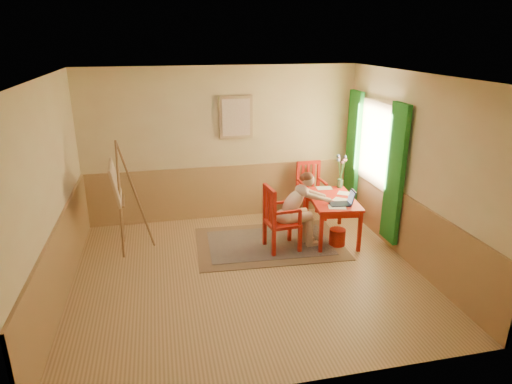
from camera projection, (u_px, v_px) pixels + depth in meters
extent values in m
cube|color=tan|center=(247.00, 274.00, 6.51)|extent=(5.00, 4.50, 0.02)
cube|color=white|center=(246.00, 75.00, 5.57)|extent=(5.00, 4.50, 0.02)
cube|color=#D3B380|center=(222.00, 145.00, 8.12)|extent=(5.00, 0.02, 2.80)
cube|color=#D3B380|center=(297.00, 259.00, 3.96)|extent=(5.00, 0.02, 2.80)
cube|color=#D3B380|center=(49.00, 196.00, 5.53)|extent=(0.02, 4.50, 2.80)
cube|color=#D3B380|center=(414.00, 171.00, 6.55)|extent=(0.02, 4.50, 2.80)
cube|color=tan|center=(224.00, 192.00, 8.39)|extent=(5.00, 0.04, 1.00)
cube|color=tan|center=(62.00, 260.00, 5.83)|extent=(0.04, 4.50, 1.00)
cube|color=tan|center=(405.00, 227.00, 6.84)|extent=(0.04, 4.50, 1.00)
cube|color=white|center=(377.00, 144.00, 7.50)|extent=(0.02, 1.00, 1.30)
cube|color=tan|center=(376.00, 144.00, 7.50)|extent=(0.03, 1.12, 1.42)
cube|color=#1F7D22|center=(395.00, 175.00, 6.87)|extent=(0.08, 0.45, 2.20)
cube|color=#1F7D22|center=(353.00, 151.00, 8.31)|extent=(0.08, 0.45, 2.20)
cube|color=tan|center=(236.00, 117.00, 7.96)|extent=(0.60, 0.04, 0.76)
cube|color=beige|center=(236.00, 117.00, 7.93)|extent=(0.50, 0.02, 0.66)
cube|color=#8C7251|center=(269.00, 243.00, 7.42)|extent=(2.48, 1.72, 0.01)
cube|color=black|center=(269.00, 243.00, 7.42)|extent=(2.06, 1.30, 0.01)
cube|color=red|center=(333.00, 199.00, 7.42)|extent=(0.86, 1.28, 0.04)
cube|color=red|center=(332.00, 203.00, 7.45)|extent=(0.75, 1.17, 0.10)
cube|color=red|center=(321.00, 233.00, 7.00)|extent=(0.06, 0.06, 0.68)
cube|color=red|center=(360.00, 232.00, 7.05)|extent=(0.06, 0.06, 0.68)
cube|color=red|center=(307.00, 208.00, 8.03)|extent=(0.06, 0.06, 0.68)
cube|color=red|center=(340.00, 207.00, 8.09)|extent=(0.06, 0.06, 0.68)
cube|color=red|center=(282.00, 223.00, 7.09)|extent=(0.55, 0.53, 0.05)
cube|color=red|center=(274.00, 244.00, 6.92)|extent=(0.06, 0.06, 0.44)
cube|color=red|center=(300.00, 240.00, 7.05)|extent=(0.06, 0.06, 0.44)
cube|color=red|center=(265.00, 233.00, 7.29)|extent=(0.06, 0.06, 0.44)
cube|color=red|center=(290.00, 230.00, 7.43)|extent=(0.06, 0.06, 0.44)
cube|color=red|center=(274.00, 210.00, 6.73)|extent=(0.06, 0.06, 0.59)
cube|color=red|center=(265.00, 201.00, 7.11)|extent=(0.06, 0.06, 0.59)
cube|color=red|center=(270.00, 189.00, 6.83)|extent=(0.11, 0.48, 0.06)
cube|color=red|center=(272.00, 209.00, 6.83)|extent=(0.04, 0.05, 0.49)
cube|color=red|center=(269.00, 206.00, 6.92)|extent=(0.04, 0.05, 0.49)
cube|color=red|center=(267.00, 204.00, 7.02)|extent=(0.04, 0.05, 0.49)
cube|color=red|center=(288.00, 212.00, 6.82)|extent=(0.44, 0.09, 0.04)
cube|color=red|center=(300.00, 218.00, 6.92)|extent=(0.05, 0.05, 0.24)
cube|color=red|center=(278.00, 203.00, 7.19)|extent=(0.44, 0.09, 0.04)
cube|color=red|center=(290.00, 208.00, 7.30)|extent=(0.05, 0.05, 0.24)
cube|color=red|center=(311.00, 195.00, 8.35)|extent=(0.47, 0.49, 0.05)
cube|color=red|center=(297.00, 204.00, 8.58)|extent=(0.05, 0.05, 0.43)
cube|color=red|center=(304.00, 212.00, 8.18)|extent=(0.05, 0.05, 0.43)
cube|color=red|center=(317.00, 202.00, 8.67)|extent=(0.05, 0.05, 0.43)
cube|color=red|center=(325.00, 210.00, 8.27)|extent=(0.05, 0.05, 0.43)
cube|color=red|center=(298.00, 176.00, 8.40)|extent=(0.05, 0.05, 0.58)
cube|color=red|center=(318.00, 175.00, 8.49)|extent=(0.05, 0.05, 0.58)
cube|color=red|center=(309.00, 163.00, 8.36)|extent=(0.47, 0.06, 0.06)
cube|color=red|center=(303.00, 177.00, 8.42)|extent=(0.05, 0.03, 0.48)
cube|color=red|center=(308.00, 176.00, 8.45)|extent=(0.05, 0.03, 0.48)
cube|color=red|center=(313.00, 176.00, 8.47)|extent=(0.05, 0.03, 0.48)
cube|color=red|center=(302.00, 183.00, 8.22)|extent=(0.05, 0.43, 0.04)
cube|color=red|center=(305.00, 192.00, 8.07)|extent=(0.04, 0.04, 0.23)
cube|color=red|center=(322.00, 181.00, 8.31)|extent=(0.05, 0.43, 0.04)
cube|color=red|center=(326.00, 191.00, 8.16)|extent=(0.04, 0.04, 0.23)
ellipsoid|color=beige|center=(284.00, 217.00, 7.08)|extent=(0.32, 0.38, 0.23)
cylinder|color=beige|center=(298.00, 218.00, 7.06)|extent=(0.45, 0.20, 0.16)
cylinder|color=beige|center=(294.00, 214.00, 7.22)|extent=(0.45, 0.20, 0.16)
cylinder|color=beige|center=(310.00, 231.00, 7.22)|extent=(0.13, 0.13, 0.50)
cylinder|color=beige|center=(305.00, 227.00, 7.37)|extent=(0.13, 0.13, 0.50)
cube|color=beige|center=(312.00, 244.00, 7.32)|extent=(0.22, 0.11, 0.07)
cube|color=beige|center=(308.00, 240.00, 7.48)|extent=(0.22, 0.11, 0.07)
ellipsoid|color=beige|center=(293.00, 203.00, 7.05)|extent=(0.51, 0.34, 0.53)
ellipsoid|color=beige|center=(302.00, 190.00, 7.03)|extent=(0.23, 0.32, 0.18)
sphere|color=beige|center=(308.00, 180.00, 7.01)|extent=(0.22, 0.22, 0.20)
ellipsoid|color=brown|center=(307.00, 177.00, 6.98)|extent=(0.21, 0.22, 0.14)
sphere|color=brown|center=(303.00, 178.00, 6.96)|extent=(0.12, 0.12, 0.10)
cylinder|color=beige|center=(311.00, 196.00, 6.95)|extent=(0.22, 0.09, 0.15)
cylinder|color=beige|center=(323.00, 199.00, 7.06)|extent=(0.30, 0.17, 0.17)
sphere|color=beige|center=(317.00, 197.00, 6.98)|extent=(0.10, 0.10, 0.09)
sphere|color=beige|center=(329.00, 200.00, 7.14)|extent=(0.08, 0.08, 0.07)
cylinder|color=beige|center=(303.00, 190.00, 7.21)|extent=(0.23, 0.13, 0.15)
cylinder|color=beige|center=(316.00, 194.00, 7.28)|extent=(0.30, 0.11, 0.17)
sphere|color=beige|center=(308.00, 191.00, 7.26)|extent=(0.10, 0.10, 0.09)
sphere|color=beige|center=(324.00, 196.00, 7.31)|extent=(0.08, 0.08, 0.07)
cube|color=#1E2338|center=(340.00, 204.00, 7.13)|extent=(0.35, 0.26, 0.02)
cube|color=#2D3342|center=(340.00, 204.00, 7.13)|extent=(0.30, 0.21, 0.00)
cube|color=#1E2338|center=(352.00, 197.00, 7.11)|extent=(0.09, 0.24, 0.22)
cube|color=#99BFF2|center=(351.00, 197.00, 7.11)|extent=(0.07, 0.20, 0.18)
cube|color=white|center=(337.00, 207.00, 7.02)|extent=(0.31, 0.26, 0.00)
cube|color=white|center=(346.00, 193.00, 7.62)|extent=(0.34, 0.32, 0.00)
cube|color=white|center=(324.00, 188.00, 7.89)|extent=(0.29, 0.23, 0.00)
cube|color=white|center=(342.00, 200.00, 7.32)|extent=(0.33, 0.33, 0.00)
cylinder|color=#3F724C|center=(340.00, 183.00, 7.91)|extent=(0.12, 0.12, 0.16)
cylinder|color=#3F7233|center=(339.00, 168.00, 7.88)|extent=(0.02, 0.14, 0.41)
sphere|color=#728CD8|center=(338.00, 156.00, 7.87)|extent=(0.08, 0.08, 0.06)
cylinder|color=#3F7233|center=(340.00, 169.00, 7.78)|extent=(0.09, 0.07, 0.44)
sphere|color=pink|center=(339.00, 158.00, 7.68)|extent=(0.06, 0.06, 0.04)
cylinder|color=#3F7233|center=(341.00, 171.00, 7.85)|extent=(0.04, 0.04, 0.32)
sphere|color=pink|center=(342.00, 162.00, 7.81)|extent=(0.07, 0.07, 0.05)
cylinder|color=#3F7233|center=(339.00, 170.00, 7.77)|extent=(0.11, 0.10, 0.40)
sphere|color=#728CD8|center=(338.00, 160.00, 7.66)|extent=(0.07, 0.07, 0.06)
cylinder|color=#3F7233|center=(343.00, 170.00, 7.86)|extent=(0.11, 0.05, 0.36)
sphere|color=pink|center=(346.00, 160.00, 7.83)|extent=(0.07, 0.07, 0.05)
cylinder|color=#3F7233|center=(342.00, 170.00, 7.84)|extent=(0.06, 0.03, 0.36)
sphere|color=pink|center=(344.00, 160.00, 7.80)|extent=(0.06, 0.06, 0.05)
cylinder|color=#3F7233|center=(343.00, 168.00, 7.86)|extent=(0.11, 0.07, 0.41)
sphere|color=#728CD8|center=(345.00, 157.00, 7.83)|extent=(0.06, 0.06, 0.05)
cylinder|color=red|center=(337.00, 237.00, 7.33)|extent=(0.30, 0.30, 0.28)
cylinder|color=olive|center=(120.00, 200.00, 6.81)|extent=(0.07, 0.33, 1.81)
cylinder|color=olive|center=(120.00, 194.00, 7.07)|extent=(0.11, 0.33, 1.81)
cylinder|color=olive|center=(136.00, 196.00, 7.00)|extent=(0.47, 0.06, 1.81)
cylinder|color=olive|center=(119.00, 201.00, 6.96)|extent=(0.06, 0.51, 0.03)
cube|color=olive|center=(123.00, 201.00, 6.97)|extent=(0.09, 0.55, 0.03)
cube|color=tan|center=(115.00, 182.00, 6.85)|extent=(0.18, 0.80, 0.60)
cube|color=beige|center=(116.00, 182.00, 6.85)|extent=(0.14, 0.72, 0.52)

